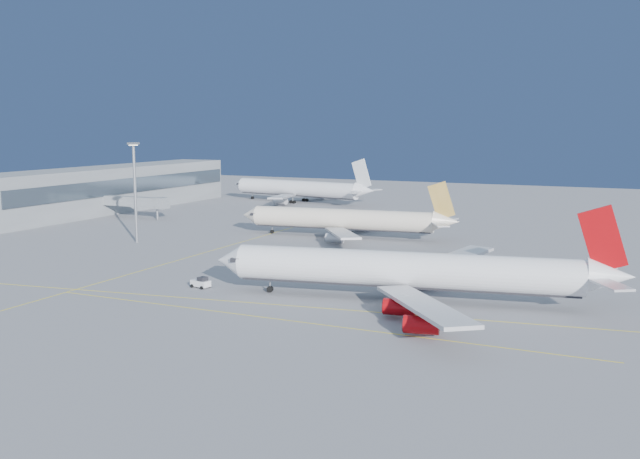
{
  "coord_description": "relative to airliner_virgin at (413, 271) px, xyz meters",
  "views": [
    {
      "loc": [
        51.07,
        -106.01,
        28.9
      ],
      "look_at": [
        -11.27,
        30.0,
        7.0
      ],
      "focal_mm": 40.0,
      "sensor_mm": 36.0,
      "label": 1
    }
  ],
  "objects": [
    {
      "name": "taxiway_lines",
      "position": [
        -31.69,
        1.19,
        -5.12
      ],
      "size": [
        118.86,
        140.0,
        0.02
      ],
      "color": "yellow",
      "rests_on": "ground"
    },
    {
      "name": "terminal",
      "position": [
        -131.91,
        79.84,
        2.39
      ],
      "size": [
        18.4,
        110.0,
        15.0
      ],
      "color": "gray",
      "rests_on": "ground"
    },
    {
      "name": "ground",
      "position": [
        -16.98,
        -5.16,
        -5.13
      ],
      "size": [
        500.0,
        500.0,
        0.0
      ],
      "primitive_type": "plane",
      "color": "slate",
      "rests_on": "ground"
    },
    {
      "name": "airliner_third",
      "position": [
        -84.58,
        129.56,
        0.1
      ],
      "size": [
        64.27,
        58.72,
        17.26
      ],
      "rotation": [
        0.0,
        0.0,
        -0.15
      ],
      "color": "white",
      "rests_on": "ground"
    },
    {
      "name": "jet_bridge",
      "position": [
        -110.09,
        66.84,
        0.05
      ],
      "size": [
        23.6,
        3.6,
        6.9
      ],
      "color": "gray",
      "rests_on": "ground"
    },
    {
      "name": "airliner_virgin",
      "position": [
        0.0,
        0.0,
        0.0
      ],
      "size": [
        68.67,
        61.01,
        17.0
      ],
      "rotation": [
        0.0,
        0.0,
        0.17
      ],
      "color": "white",
      "rests_on": "ground"
    },
    {
      "name": "light_mast",
      "position": [
        -80.18,
        28.76,
        9.5
      ],
      "size": [
        2.14,
        2.14,
        24.78
      ],
      "color": "gray",
      "rests_on": "ground"
    },
    {
      "name": "airliner_etihad",
      "position": [
        -36.09,
        58.56,
        -0.47
      ],
      "size": [
        58.66,
        53.9,
        15.3
      ],
      "rotation": [
        0.0,
        0.0,
        0.11
      ],
      "color": "beige",
      "rests_on": "ground"
    },
    {
      "name": "pushback_tug",
      "position": [
        -37.53,
        -6.29,
        -4.19
      ],
      "size": [
        3.86,
        2.78,
        2.01
      ],
      "rotation": [
        0.0,
        0.0,
        -0.21
      ],
      "color": "white",
      "rests_on": "ground"
    }
  ]
}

